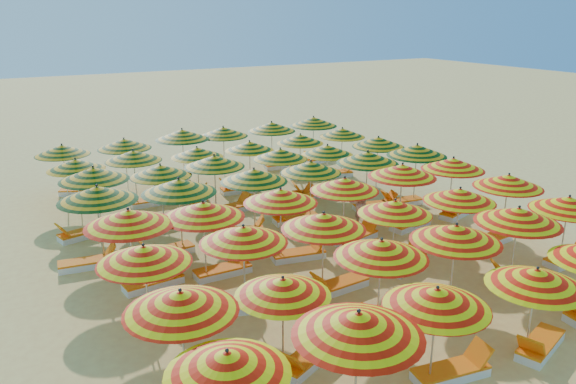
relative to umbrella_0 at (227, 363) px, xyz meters
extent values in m
plane|color=#E9C967|center=(5.96, 8.22, -2.00)|extent=(120.00, 120.00, 0.00)
cone|color=#D86C00|center=(0.00, 0.00, 0.00)|extent=(2.19, 2.19, 0.41)
sphere|color=black|center=(0.00, 0.00, 0.24)|extent=(0.07, 0.07, 0.07)
cylinder|color=silver|center=(2.36, -0.39, -0.80)|extent=(0.05, 0.05, 2.41)
cone|color=#D86C00|center=(2.36, -0.39, 0.25)|extent=(2.78, 2.78, 0.46)
sphere|color=black|center=(2.36, -0.39, 0.51)|extent=(0.08, 0.08, 0.08)
cylinder|color=silver|center=(4.53, -0.07, -0.91)|extent=(0.04, 0.04, 2.19)
cone|color=#D86C00|center=(4.53, -0.07, 0.05)|extent=(2.32, 2.32, 0.42)
sphere|color=black|center=(4.53, -0.07, 0.29)|extent=(0.07, 0.07, 0.07)
cylinder|color=silver|center=(7.12, -0.39, -0.93)|extent=(0.04, 0.04, 2.15)
cone|color=#D86C00|center=(7.12, -0.39, 0.00)|extent=(2.75, 2.75, 0.41)
sphere|color=black|center=(7.12, -0.39, 0.24)|extent=(0.07, 0.07, 0.07)
cylinder|color=silver|center=(-0.09, 2.11, -0.85)|extent=(0.04, 0.04, 2.29)
cone|color=#D86C00|center=(-0.09, 2.11, 0.14)|extent=(2.61, 2.61, 0.44)
sphere|color=black|center=(-0.09, 2.11, 0.39)|extent=(0.08, 0.08, 0.08)
cylinder|color=silver|center=(2.13, 2.01, -0.96)|extent=(0.04, 0.04, 2.09)
cone|color=#D86C00|center=(2.13, 2.01, -0.05)|extent=(2.39, 2.39, 0.40)
sphere|color=black|center=(2.13, 2.01, 0.18)|extent=(0.07, 0.07, 0.07)
cylinder|color=silver|center=(4.94, 2.27, -0.86)|extent=(0.04, 0.04, 2.29)
cone|color=#D86C00|center=(4.94, 2.27, 0.14)|extent=(2.93, 2.93, 0.44)
sphere|color=black|center=(4.94, 2.27, 0.39)|extent=(0.08, 0.08, 0.08)
cylinder|color=silver|center=(7.16, 2.07, -0.84)|extent=(0.04, 0.04, 2.33)
cone|color=#D86C00|center=(7.16, 2.07, 0.18)|extent=(2.52, 2.52, 0.44)
sphere|color=black|center=(7.16, 2.07, 0.43)|extent=(0.08, 0.08, 0.08)
cylinder|color=silver|center=(9.58, 2.16, -0.82)|extent=(0.04, 0.04, 2.36)
cone|color=#D86C00|center=(9.58, 2.16, 0.20)|extent=(2.76, 2.76, 0.45)
sphere|color=black|center=(9.58, 2.16, 0.46)|extent=(0.08, 0.08, 0.08)
cylinder|color=silver|center=(11.98, 2.32, -0.88)|extent=(0.04, 0.04, 2.25)
cone|color=#D86C00|center=(11.98, 2.32, 0.10)|extent=(2.92, 2.92, 0.43)
sphere|color=black|center=(11.98, 2.32, 0.34)|extent=(0.07, 0.07, 0.07)
cylinder|color=silver|center=(-0.10, 4.76, -0.87)|extent=(0.04, 0.04, 2.26)
cone|color=#D86C00|center=(-0.10, 4.76, 0.10)|extent=(2.89, 2.89, 0.43)
sphere|color=black|center=(-0.10, 4.76, 0.35)|extent=(0.08, 0.08, 0.08)
cylinder|color=silver|center=(2.44, 4.69, -0.86)|extent=(0.04, 0.04, 2.29)
cone|color=#D86C00|center=(2.44, 4.69, 0.14)|extent=(2.77, 2.77, 0.44)
sphere|color=black|center=(2.44, 4.69, 0.39)|extent=(0.08, 0.08, 0.08)
cylinder|color=silver|center=(4.71, 4.47, -0.84)|extent=(0.04, 0.04, 2.32)
cone|color=#D86C00|center=(4.71, 4.47, 0.16)|extent=(3.05, 3.05, 0.44)
sphere|color=black|center=(4.71, 4.47, 0.41)|extent=(0.08, 0.08, 0.08)
cylinder|color=silver|center=(7.30, 4.65, -0.90)|extent=(0.04, 0.04, 2.21)
cone|color=#D86C00|center=(7.30, 4.65, 0.06)|extent=(2.61, 2.61, 0.42)
sphere|color=black|center=(7.30, 4.65, 0.30)|extent=(0.07, 0.07, 0.07)
cylinder|color=silver|center=(9.74, 4.49, -0.88)|extent=(0.04, 0.04, 2.25)
cone|color=#D86C00|center=(9.74, 4.49, 0.10)|extent=(2.84, 2.84, 0.43)
sphere|color=black|center=(9.74, 4.49, 0.34)|extent=(0.08, 0.08, 0.08)
cylinder|color=silver|center=(12.16, 4.70, -0.85)|extent=(0.04, 0.04, 2.30)
cone|color=#D86C00|center=(12.16, 4.70, 0.15)|extent=(2.57, 2.57, 0.44)
sphere|color=black|center=(12.16, 4.70, 0.40)|extent=(0.08, 0.08, 0.08)
cylinder|color=silver|center=(0.11, 7.01, -0.80)|extent=(0.05, 0.05, 2.41)
cone|color=#D86C00|center=(0.11, 7.01, 0.25)|extent=(2.64, 2.64, 0.46)
sphere|color=black|center=(0.11, 7.01, 0.51)|extent=(0.08, 0.08, 0.08)
cylinder|color=silver|center=(2.15, 6.79, -0.82)|extent=(0.04, 0.04, 2.36)
cone|color=#D86C00|center=(2.15, 6.79, 0.20)|extent=(3.03, 3.03, 0.45)
sphere|color=black|center=(2.15, 6.79, 0.46)|extent=(0.08, 0.08, 0.08)
cylinder|color=silver|center=(4.72, 6.96, -0.85)|extent=(0.04, 0.04, 2.31)
cone|color=#D86C00|center=(4.72, 6.96, 0.15)|extent=(2.34, 2.34, 0.44)
sphere|color=black|center=(4.72, 6.96, 0.41)|extent=(0.08, 0.08, 0.08)
cylinder|color=silver|center=(7.18, 7.09, -0.86)|extent=(0.04, 0.04, 2.29)
cone|color=#D86C00|center=(7.18, 7.09, 0.13)|extent=(2.80, 2.80, 0.44)
sphere|color=black|center=(7.18, 7.09, 0.38)|extent=(0.08, 0.08, 0.08)
cylinder|color=silver|center=(9.67, 7.16, -0.80)|extent=(0.05, 0.05, 2.41)
cone|color=#D86C00|center=(9.67, 7.16, 0.24)|extent=(2.62, 2.62, 0.46)
sphere|color=black|center=(9.67, 7.16, 0.51)|extent=(0.08, 0.08, 0.08)
cylinder|color=silver|center=(12.08, 7.16, -0.83)|extent=(0.04, 0.04, 2.34)
cone|color=#D86C00|center=(12.08, 7.16, 0.18)|extent=(2.83, 2.83, 0.44)
sphere|color=black|center=(12.08, 7.16, 0.43)|extent=(0.08, 0.08, 0.08)
cylinder|color=silver|center=(-0.21, 9.57, -0.79)|extent=(0.05, 0.05, 2.43)
cone|color=#675504|center=(-0.21, 9.57, 0.26)|extent=(3.19, 3.19, 0.46)
sphere|color=black|center=(-0.21, 9.57, 0.53)|extent=(0.08, 0.08, 0.08)
cylinder|color=silver|center=(2.23, 9.19, -0.80)|extent=(0.05, 0.05, 2.40)
cone|color=#675504|center=(2.23, 9.19, 0.24)|extent=(3.16, 3.16, 0.46)
sphere|color=black|center=(2.23, 9.19, 0.51)|extent=(0.08, 0.08, 0.08)
cylinder|color=silver|center=(4.97, 9.36, -0.83)|extent=(0.04, 0.04, 2.33)
cone|color=#675504|center=(4.97, 9.36, 0.18)|extent=(2.97, 2.97, 0.44)
sphere|color=black|center=(4.97, 9.36, 0.43)|extent=(0.08, 0.08, 0.08)
cylinder|color=silver|center=(7.39, 9.57, -0.88)|extent=(0.04, 0.04, 2.25)
cone|color=#675504|center=(7.39, 9.57, 0.10)|extent=(2.35, 2.35, 0.43)
sphere|color=black|center=(7.39, 9.57, 0.35)|extent=(0.08, 0.08, 0.08)
cylinder|color=silver|center=(9.75, 9.30, -0.80)|extent=(0.05, 0.05, 2.40)
cone|color=#675504|center=(9.75, 9.30, 0.24)|extent=(2.64, 2.64, 0.46)
sphere|color=black|center=(9.75, 9.30, 0.50)|extent=(0.08, 0.08, 0.08)
cylinder|color=silver|center=(12.15, 9.23, -0.80)|extent=(0.05, 0.05, 2.41)
cone|color=#675504|center=(12.15, 9.23, 0.25)|extent=(2.84, 2.84, 0.46)
sphere|color=black|center=(12.15, 9.23, 0.52)|extent=(0.08, 0.08, 0.08)
cylinder|color=silver|center=(0.13, 12.02, -0.81)|extent=(0.05, 0.05, 2.39)
cone|color=#675504|center=(0.13, 12.02, 0.23)|extent=(3.06, 3.06, 0.46)
sphere|color=black|center=(0.13, 12.02, 0.49)|extent=(0.08, 0.08, 0.08)
cylinder|color=silver|center=(2.41, 11.82, -0.88)|extent=(0.04, 0.04, 2.24)
cone|color=#675504|center=(2.41, 11.82, 0.09)|extent=(2.94, 2.94, 0.43)
sphere|color=black|center=(2.41, 11.82, 0.33)|extent=(0.07, 0.07, 0.07)
cylinder|color=silver|center=(4.52, 11.89, -0.85)|extent=(0.04, 0.04, 2.31)
cone|color=#675504|center=(4.52, 11.89, 0.15)|extent=(2.98, 2.98, 0.44)
sphere|color=black|center=(4.52, 11.89, 0.41)|extent=(0.08, 0.08, 0.08)
cylinder|color=silver|center=(7.40, 11.98, -0.89)|extent=(0.04, 0.04, 2.22)
cone|color=#675504|center=(7.40, 11.98, 0.07)|extent=(2.73, 2.73, 0.42)
sphere|color=black|center=(7.40, 11.98, 0.32)|extent=(0.07, 0.07, 0.07)
cylinder|color=silver|center=(9.54, 11.80, -0.91)|extent=(0.04, 0.04, 2.18)
cone|color=#675504|center=(9.54, 11.80, 0.03)|extent=(2.82, 2.82, 0.41)
sphere|color=black|center=(9.54, 11.80, 0.27)|extent=(0.07, 0.07, 0.07)
cylinder|color=silver|center=(12.05, 11.61, -0.85)|extent=(0.04, 0.04, 2.30)
cone|color=#675504|center=(12.05, 11.61, 0.14)|extent=(2.75, 2.75, 0.44)
sphere|color=black|center=(12.05, 11.61, 0.39)|extent=(0.08, 0.08, 0.08)
cylinder|color=silver|center=(-0.08, 14.49, -0.92)|extent=(0.04, 0.04, 2.16)
cone|color=#675504|center=(-0.08, 14.49, 0.01)|extent=(2.18, 2.18, 0.41)
sphere|color=black|center=(-0.08, 14.49, 0.25)|extent=(0.07, 0.07, 0.07)
cylinder|color=silver|center=(2.10, 14.48, -0.88)|extent=(0.04, 0.04, 2.25)
cone|color=#675504|center=(2.10, 14.48, 0.10)|extent=(2.93, 2.93, 0.43)
sphere|color=black|center=(2.10, 14.48, 0.34)|extent=(0.07, 0.07, 0.07)
cylinder|color=silver|center=(4.62, 14.09, -0.92)|extent=(0.04, 0.04, 2.17)
cone|color=#675504|center=(4.62, 14.09, 0.02)|extent=(2.66, 2.66, 0.41)
sphere|color=black|center=(4.62, 14.09, 0.26)|extent=(0.07, 0.07, 0.07)
cylinder|color=silver|center=(7.07, 14.21, -0.94)|extent=(0.04, 0.04, 2.13)
cone|color=#675504|center=(7.07, 14.21, -0.01)|extent=(2.64, 2.64, 0.41)
sphere|color=black|center=(7.07, 14.21, 0.22)|extent=(0.07, 0.07, 0.07)
cylinder|color=silver|center=(9.69, 14.33, -0.93)|extent=(0.04, 0.04, 2.15)
cone|color=#675504|center=(9.69, 14.33, 0.00)|extent=(2.51, 2.51, 0.41)
sphere|color=black|center=(9.69, 14.33, 0.24)|extent=(0.07, 0.07, 0.07)
cylinder|color=silver|center=(12.06, 14.41, -0.90)|extent=(0.04, 0.04, 2.19)
cone|color=#675504|center=(12.06, 14.41, 0.05)|extent=(2.58, 2.58, 0.42)
sphere|color=black|center=(12.06, 14.41, 0.29)|extent=(0.07, 0.07, 0.07)
cylinder|color=silver|center=(-0.22, 16.90, -0.88)|extent=(0.04, 0.04, 2.24)
cone|color=#675504|center=(-0.22, 16.90, 0.09)|extent=(2.79, 2.79, 0.43)
sphere|color=black|center=(-0.22, 16.90, 0.34)|extent=(0.07, 0.07, 0.07)
cylinder|color=silver|center=(2.25, 16.61, -0.85)|extent=(0.04, 0.04, 2.30)
cone|color=#675504|center=(2.25, 16.61, 0.14)|extent=(2.57, 2.57, 0.44)
sphere|color=black|center=(2.25, 16.61, 0.39)|extent=(0.08, 0.08, 0.08)
cylinder|color=silver|center=(4.88, 16.68, -0.79)|extent=(0.05, 0.05, 2.43)
cone|color=#675504|center=(4.88, 16.68, 0.26)|extent=(2.71, 2.71, 0.46)
sphere|color=black|center=(4.88, 16.68, 0.53)|extent=(0.08, 0.08, 0.08)
cylinder|color=silver|center=(6.93, 16.81, -0.84)|extent=(0.04, 0.04, 2.32)
cone|color=#675504|center=(6.93, 16.81, 0.17)|extent=(3.09, 3.09, 0.44)
sphere|color=black|center=(6.93, 16.81, 0.42)|extent=(0.08, 0.08, 0.08)
cylinder|color=silver|center=(9.44, 16.69, -0.83)|extent=(0.04, 0.04, 2.34)
cone|color=#675504|center=(9.44, 16.69, 0.18)|extent=(3.05, 3.05, 0.45)
sphere|color=black|center=(9.44, 16.69, 0.44)|extent=(0.08, 0.08, 0.08)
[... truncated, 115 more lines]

